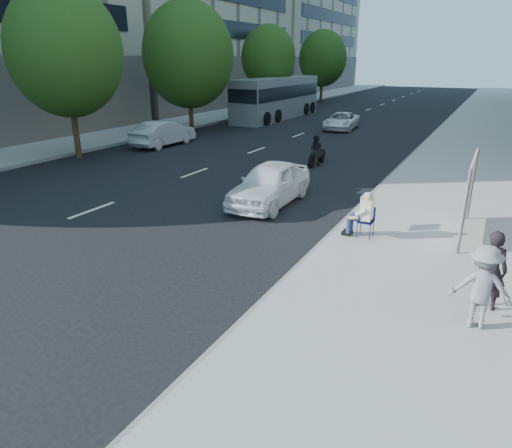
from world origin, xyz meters
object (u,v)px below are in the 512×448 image
Objects in this scene: motorcycle at (317,152)px; bus at (277,98)px; seated_protester at (363,212)px; pedestrian_woman at (491,270)px; protest_banner at (469,192)px; white_sedan_mid at (163,133)px; white_sedan_near at (270,183)px; white_sedan_far at (341,121)px; jogger at (481,287)px.

bus reaches higher than motorcycle.
bus reaches higher than seated_protester.
seated_protester is at bearing -33.92° from pedestrian_woman.
protest_banner is 0.70× the size of white_sedan_mid.
white_sedan_near is at bearing 152.34° from seated_protester.
white_sedan_near is 24.45m from bus.
motorcycle is (-4.53, 8.55, -0.24)m from seated_protester.
seated_protester is 2.94m from protest_banner.
protest_banner is at bearing -67.53° from white_sedan_far.
bus is (-17.21, 26.85, 0.67)m from pedestrian_woman.
bus reaches higher than pedestrian_woman.
white_sedan_mid is 14.94m from bus.
jogger is at bearing -48.20° from seated_protester.
pedestrian_woman is 25.21m from white_sedan_far.
pedestrian_woman is (3.23, -2.64, 0.09)m from seated_protester.
bus is (-17.09, 27.68, 0.68)m from jogger.
bus is (-9.45, 15.66, 1.00)m from motorcycle.
seated_protester is 0.11× the size of bus.
white_sedan_far is 2.08× the size of motorcycle.
seated_protester reaches higher than white_sedan_mid.
seated_protester is 4.17m from pedestrian_woman.
white_sedan_far is at bearing 116.85° from protest_banner.
jogger is 8.83m from white_sedan_near.
pedestrian_woman is 13.62m from motorcycle.
white_sedan_near is at bearing -45.99° from jogger.
seated_protester is 4.66m from jogger.
seated_protester is 4.31m from white_sedan_near.
motorcycle is at bearing -82.25° from white_sedan_far.
white_sedan_far is at bearing -60.51° from pedestrian_woman.
white_sedan_mid reaches higher than white_sedan_far.
seated_protester is 0.30× the size of white_sedan_mid.
motorcycle is (-7.64, 12.02, -0.32)m from jogger.
bus reaches higher than white_sedan_far.
pedestrian_woman reaches higher than white_sedan_far.
motorcycle is 18.32m from bus.
white_sedan_near reaches higher than motorcycle.
protest_banner reaches higher than white_sedan_near.
jogger is 25.92m from white_sedan_far.
jogger is 0.37× the size of white_sedan_mid.
pedestrian_woman is at bearing -39.29° from seated_protester.
white_sedan_mid is 1.02× the size of white_sedan_far.
white_sedan_near is (-6.31, 0.53, -0.68)m from protest_banner.
seated_protester reaches higher than motorcycle.
jogger is at bearing -58.05° from bus.
white_sedan_far is (-10.18, 23.84, -0.36)m from jogger.
white_sedan_far is (7.22, 11.06, -0.12)m from white_sedan_mid.
white_sedan_near reaches higher than white_sedan_far.
seated_protester is at bearing -75.23° from white_sedan_far.
seated_protester is at bearing -64.69° from motorcycle.
jogger is 0.79× the size of motorcycle.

